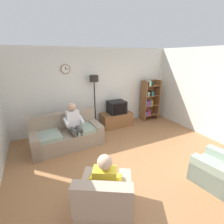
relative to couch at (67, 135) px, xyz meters
name	(u,v)px	position (x,y,z in m)	size (l,w,h in m)	color
ground_plane	(137,165)	(1.28, -1.62, -0.31)	(12.00, 12.00, 0.00)	#9E6B42
back_wall_assembly	(96,89)	(1.28, 1.04, 1.04)	(6.20, 0.17, 2.70)	silver
couch	(67,135)	(0.00, 0.00, 0.00)	(1.95, 1.00, 0.90)	gray
tv_stand	(116,119)	(1.88, 0.63, -0.06)	(1.10, 0.56, 0.50)	brown
tv	(117,107)	(1.88, 0.60, 0.41)	(0.60, 0.49, 0.44)	black
bookshelf	(149,99)	(3.35, 0.70, 0.51)	(0.68, 0.36, 1.58)	brown
floor_lamp	(94,88)	(1.12, 0.73, 1.14)	(0.28, 0.28, 1.85)	black
armchair_near_window	(105,201)	(0.11, -2.47, -0.02)	(1.13, 1.16, 0.90)	tan
armchair_near_bookshelf	(222,172)	(2.44, -2.83, -0.02)	(0.93, 1.00, 0.90)	gray
person_on_couch	(74,123)	(0.21, -0.11, 0.39)	(0.53, 0.55, 1.24)	silver
person_in_left_armchair	(106,181)	(0.15, -2.39, 0.29)	(0.61, 0.63, 1.12)	yellow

